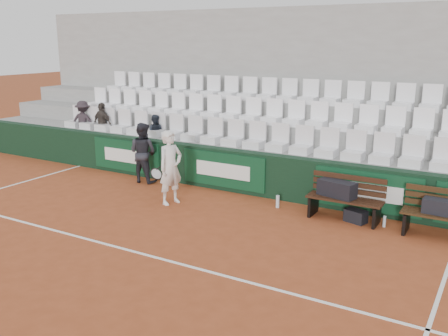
# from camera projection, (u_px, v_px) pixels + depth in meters

# --- Properties ---
(ground) EXTENTS (80.00, 80.00, 0.00)m
(ground) POSITION_uv_depth(u_px,v_px,m) (122.00, 249.00, 8.66)
(ground) COLOR #994422
(ground) RESTS_ON ground
(court_baseline) EXTENTS (18.00, 0.06, 0.01)m
(court_baseline) POSITION_uv_depth(u_px,v_px,m) (122.00, 248.00, 8.66)
(court_baseline) COLOR white
(court_baseline) RESTS_ON ground
(back_barrier) EXTENTS (18.00, 0.34, 1.00)m
(back_barrier) POSITION_uv_depth(u_px,v_px,m) (236.00, 171.00, 11.85)
(back_barrier) COLOR black
(back_barrier) RESTS_ON ground
(grandstand_tier_front) EXTENTS (18.00, 0.95, 1.00)m
(grandstand_tier_front) POSITION_uv_depth(u_px,v_px,m) (246.00, 165.00, 12.41)
(grandstand_tier_front) COLOR gray
(grandstand_tier_front) RESTS_ON ground
(grandstand_tier_mid) EXTENTS (18.00, 0.95, 1.45)m
(grandstand_tier_mid) POSITION_uv_depth(u_px,v_px,m) (263.00, 149.00, 13.15)
(grandstand_tier_mid) COLOR gray
(grandstand_tier_mid) RESTS_ON ground
(grandstand_tier_back) EXTENTS (18.00, 0.95, 1.90)m
(grandstand_tier_back) POSITION_uv_depth(u_px,v_px,m) (278.00, 135.00, 13.89)
(grandstand_tier_back) COLOR gray
(grandstand_tier_back) RESTS_ON ground
(grandstand_rear_wall) EXTENTS (18.00, 0.30, 4.40)m
(grandstand_rear_wall) POSITION_uv_depth(u_px,v_px,m) (288.00, 88.00, 14.10)
(grandstand_rear_wall) COLOR #999996
(grandstand_rear_wall) RESTS_ON ground
(seat_row_front) EXTENTS (11.90, 0.44, 0.63)m
(seat_row_front) POSITION_uv_depth(u_px,v_px,m) (243.00, 134.00, 12.06)
(seat_row_front) COLOR silver
(seat_row_front) RESTS_ON grandstand_tier_front
(seat_row_mid) EXTENTS (11.90, 0.44, 0.63)m
(seat_row_mid) POSITION_uv_depth(u_px,v_px,m) (261.00, 111.00, 12.74)
(seat_row_mid) COLOR white
(seat_row_mid) RESTS_ON grandstand_tier_mid
(seat_row_back) EXTENTS (11.90, 0.44, 0.63)m
(seat_row_back) POSITION_uv_depth(u_px,v_px,m) (277.00, 90.00, 13.43)
(seat_row_back) COLOR white
(seat_row_back) RESTS_ON grandstand_tier_back
(bench_left) EXTENTS (1.50, 0.56, 0.45)m
(bench_left) POSITION_uv_depth(u_px,v_px,m) (344.00, 209.00, 10.00)
(bench_left) COLOR #331B0F
(bench_left) RESTS_ON ground
(bench_right) EXTENTS (1.50, 0.56, 0.45)m
(bench_right) POSITION_uv_depth(u_px,v_px,m) (444.00, 227.00, 9.06)
(bench_right) COLOR #372210
(bench_right) RESTS_ON ground
(sports_bag_left) EXTENTS (0.82, 0.50, 0.33)m
(sports_bag_left) POSITION_uv_depth(u_px,v_px,m) (337.00, 189.00, 10.04)
(sports_bag_left) COLOR black
(sports_bag_left) RESTS_ON bench_left
(sports_bag_right) EXTENTS (0.60, 0.31, 0.27)m
(sports_bag_right) POSITION_uv_depth(u_px,v_px,m) (440.00, 207.00, 9.03)
(sports_bag_right) COLOR black
(sports_bag_right) RESTS_ON bench_right
(sports_bag_ground) EXTENTS (0.47, 0.36, 0.25)m
(sports_bag_ground) POSITION_uv_depth(u_px,v_px,m) (356.00, 216.00, 9.90)
(sports_bag_ground) COLOR black
(sports_bag_ground) RESTS_ON ground
(water_bottle_near) EXTENTS (0.08, 0.08, 0.27)m
(water_bottle_near) POSITION_uv_depth(u_px,v_px,m) (278.00, 202.00, 10.75)
(water_bottle_near) COLOR silver
(water_bottle_near) RESTS_ON ground
(water_bottle_far) EXTENTS (0.06, 0.06, 0.22)m
(water_bottle_far) POSITION_uv_depth(u_px,v_px,m) (384.00, 222.00, 9.65)
(water_bottle_far) COLOR silver
(water_bottle_far) RESTS_ON ground
(tennis_player) EXTENTS (0.77, 0.68, 1.63)m
(tennis_player) POSITION_uv_depth(u_px,v_px,m) (171.00, 168.00, 10.88)
(tennis_player) COLOR silver
(tennis_player) RESTS_ON ground
(ball_kid) EXTENTS (0.77, 0.61, 1.53)m
(ball_kid) POSITION_uv_depth(u_px,v_px,m) (143.00, 153.00, 12.57)
(ball_kid) COLOR #212129
(ball_kid) RESTS_ON ground
(spectator_a) EXTENTS (0.91, 0.69, 1.24)m
(spectator_a) POSITION_uv_depth(u_px,v_px,m) (82.00, 107.00, 14.66)
(spectator_a) COLOR #282025
(spectator_a) RESTS_ON grandstand_tier_front
(spectator_b) EXTENTS (0.75, 0.38, 1.23)m
(spectator_b) POSITION_uv_depth(u_px,v_px,m) (102.00, 108.00, 14.28)
(spectator_b) COLOR #332D29
(spectator_b) RESTS_ON grandstand_tier_front
(spectator_c) EXTENTS (0.62, 0.56, 1.03)m
(spectator_c) POSITION_uv_depth(u_px,v_px,m) (154.00, 117.00, 13.39)
(spectator_c) COLOR #212732
(spectator_c) RESTS_ON grandstand_tier_front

